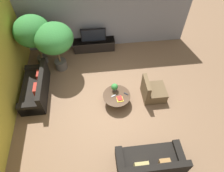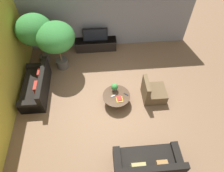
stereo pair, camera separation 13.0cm
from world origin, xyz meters
name	(u,v)px [view 1 (the left image)]	position (x,y,z in m)	size (l,w,h in m)	color
ground_plane	(109,102)	(0.00, 0.00, 0.00)	(24.00, 24.00, 0.00)	brown
back_wall_stone	(100,14)	(0.00, 3.26, 1.50)	(7.40, 0.12, 3.00)	gray
media_console	(94,45)	(-0.35, 2.94, 0.25)	(1.79, 0.50, 0.48)	black
television	(93,35)	(-0.35, 2.94, 0.77)	(1.05, 0.13, 0.59)	black
coffee_table	(117,97)	(0.25, 0.00, 0.27)	(0.95, 0.95, 0.39)	#756656
couch_by_wall	(36,88)	(-2.57, 0.73, 0.28)	(0.84, 1.94, 0.84)	black
couch_near_entry	(150,163)	(0.88, -2.32, 0.28)	(1.85, 0.84, 0.84)	black
armchair_wicker	(153,92)	(1.56, 0.10, 0.27)	(0.80, 0.76, 0.86)	brown
potted_palm_tall	(32,32)	(-2.54, 2.36, 1.53)	(1.33, 1.33, 2.12)	#514C47
potted_palm_corner	(54,39)	(-1.76, 1.95, 1.44)	(1.39, 1.39, 2.00)	#514C47
potted_plant_tabletop	(115,87)	(0.21, 0.24, 0.55)	(0.23, 0.23, 0.30)	#514C47
book_stack	(120,99)	(0.34, -0.17, 0.41)	(0.23, 0.26, 0.05)	gold
remote_black	(126,94)	(0.58, 0.03, 0.40)	(0.04, 0.16, 0.02)	black
remote_silver	(113,96)	(0.14, -0.01, 0.40)	(0.04, 0.16, 0.02)	gray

